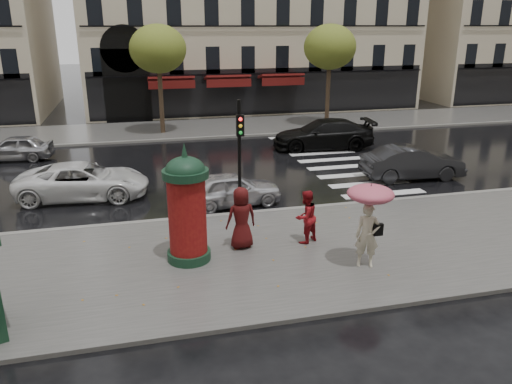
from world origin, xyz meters
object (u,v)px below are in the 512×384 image
object	(u,v)px
car_darkgrey	(412,163)
car_black	(323,134)
woman_umbrella	(369,212)
car_silver	(231,189)
woman_red	(306,217)
traffic_light	(240,148)
man_burgundy	(241,218)
morris_column	(187,205)
car_white	(83,181)
car_far_silver	(14,148)

from	to	relation	value
car_darkgrey	car_black	distance (m)	6.60
woman_umbrella	car_silver	distance (m)	6.75
woman_red	traffic_light	xyz separation A→B (m)	(-1.49, 2.68, 1.65)
woman_umbrella	car_black	size ratio (longest dim) A/B	0.44
traffic_light	woman_umbrella	bearing A→B (deg)	-60.39
woman_red	car_black	distance (m)	13.07
man_burgundy	car_silver	distance (m)	4.10
woman_red	morris_column	distance (m)	3.78
car_white	car_black	distance (m)	13.50
woman_umbrella	car_black	bearing A→B (deg)	73.61
woman_red	car_silver	size ratio (longest dim) A/B	0.44
traffic_light	car_silver	xyz separation A→B (m)	(-0.04, 1.48, -1.96)
traffic_light	car_darkgrey	distance (m)	9.19
man_burgundy	car_black	size ratio (longest dim) A/B	0.34
traffic_light	car_white	distance (m)	6.97
car_darkgrey	car_white	size ratio (longest dim) A/B	0.88
car_silver	car_darkgrey	xyz separation A→B (m)	(8.55, 1.47, 0.09)
morris_column	car_darkgrey	world-z (taller)	morris_column
man_burgundy	traffic_light	size ratio (longest dim) A/B	0.47
man_burgundy	woman_umbrella	bearing A→B (deg)	139.81
car_silver	car_far_silver	distance (m)	13.14
traffic_light	car_black	xyz separation A→B (m)	(6.72, 9.30, -1.80)
morris_column	car_white	distance (m)	7.63
car_white	car_silver	bearing A→B (deg)	-106.13
woman_umbrella	traffic_light	distance (m)	5.39
car_black	car_far_silver	distance (m)	16.22
car_darkgrey	car_far_silver	xyz separation A→B (m)	(-17.94, 7.73, -0.10)
woman_umbrella	man_burgundy	world-z (taller)	woman_umbrella
man_burgundy	morris_column	xyz separation A→B (m)	(-1.66, -0.45, 0.71)
woman_red	morris_column	xyz separation A→B (m)	(-3.67, -0.34, 0.82)
car_far_silver	woman_red	bearing A→B (deg)	44.26
car_silver	car_black	size ratio (longest dim) A/B	0.69
traffic_light	car_darkgrey	world-z (taller)	traffic_light
woman_red	car_white	xyz separation A→B (m)	(-7.07, 6.41, -0.26)
woman_umbrella	traffic_light	bearing A→B (deg)	119.61
car_far_silver	car_black	bearing A→B (deg)	90.09
woman_red	car_silver	distance (m)	4.45
woman_red	car_far_silver	xyz separation A→B (m)	(-10.93, 13.35, -0.33)
man_burgundy	morris_column	distance (m)	1.86
car_darkgrey	car_far_silver	size ratio (longest dim) A/B	1.20
traffic_light	car_far_silver	xyz separation A→B (m)	(-9.44, 10.67, -1.97)
car_silver	car_white	world-z (taller)	car_white
man_burgundy	car_darkgrey	distance (m)	10.58
car_white	car_black	world-z (taller)	car_black
car_darkgrey	car_white	bearing A→B (deg)	90.68
woman_umbrella	car_white	distance (m)	11.75
man_burgundy	car_darkgrey	xyz separation A→B (m)	(9.03, 5.52, -0.33)
man_burgundy	morris_column	size ratio (longest dim) A/B	0.55
morris_column	car_white	world-z (taller)	morris_column
car_white	man_burgundy	bearing A→B (deg)	-135.26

